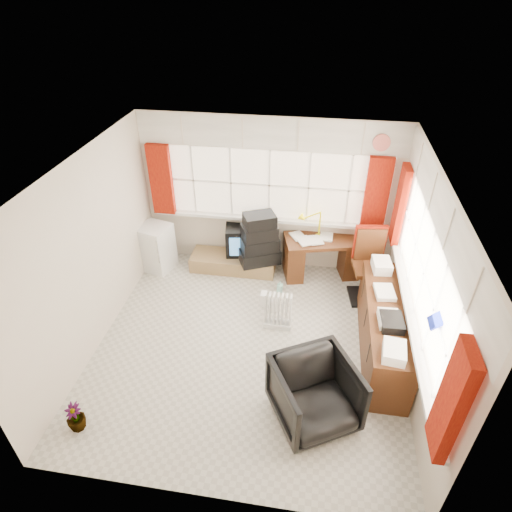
# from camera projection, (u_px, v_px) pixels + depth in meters

# --- Properties ---
(ground) EXTENTS (4.00, 4.00, 0.00)m
(ground) POSITION_uv_depth(u_px,v_px,m) (249.00, 346.00, 5.76)
(ground) COLOR beige
(ground) RESTS_ON ground
(room_walls) EXTENTS (4.00, 4.00, 4.00)m
(room_walls) POSITION_uv_depth(u_px,v_px,m) (247.00, 254.00, 4.91)
(room_walls) COLOR beige
(room_walls) RESTS_ON ground
(window_back) EXTENTS (3.70, 0.12, 3.60)m
(window_back) POSITION_uv_depth(u_px,v_px,m) (268.00, 215.00, 6.80)
(window_back) COLOR #FFE9C9
(window_back) RESTS_ON room_walls
(window_right) EXTENTS (0.12, 3.70, 3.60)m
(window_right) POSITION_uv_depth(u_px,v_px,m) (412.00, 308.00, 4.97)
(window_right) COLOR #FFE9C9
(window_right) RESTS_ON room_walls
(curtains) EXTENTS (3.83, 3.83, 1.15)m
(curtains) POSITION_uv_depth(u_px,v_px,m) (329.00, 224.00, 5.57)
(curtains) COLOR #9A2008
(curtains) RESTS_ON room_walls
(overhead_cabinets) EXTENTS (3.98, 3.98, 0.48)m
(overhead_cabinets) POSITION_uv_depth(u_px,v_px,m) (340.00, 165.00, 5.15)
(overhead_cabinets) COLOR white
(overhead_cabinets) RESTS_ON room_walls
(desk) EXTENTS (1.29, 0.85, 0.71)m
(desk) POSITION_uv_depth(u_px,v_px,m) (321.00, 255.00, 6.89)
(desk) COLOR #592E15
(desk) RESTS_ON ground
(desk_lamp) EXTENTS (0.20, 0.18, 0.46)m
(desk_lamp) POSITION_uv_depth(u_px,v_px,m) (320.00, 219.00, 6.60)
(desk_lamp) COLOR #F9F30A
(desk_lamp) RESTS_ON desk
(task_chair) EXTENTS (0.54, 0.57, 1.15)m
(task_chair) POSITION_uv_depth(u_px,v_px,m) (369.00, 261.00, 6.35)
(task_chair) COLOR black
(task_chair) RESTS_ON ground
(office_chair) EXTENTS (1.15, 1.16, 0.78)m
(office_chair) POSITION_uv_depth(u_px,v_px,m) (315.00, 394.00, 4.65)
(office_chair) COLOR black
(office_chair) RESTS_ON ground
(radiator) EXTENTS (0.39, 0.16, 0.58)m
(radiator) POSITION_uv_depth(u_px,v_px,m) (278.00, 314.00, 5.94)
(radiator) COLOR white
(radiator) RESTS_ON ground
(credenza) EXTENTS (0.50, 2.00, 0.85)m
(credenza) POSITION_uv_depth(u_px,v_px,m) (384.00, 329.00, 5.48)
(credenza) COLOR #592E15
(credenza) RESTS_ON ground
(file_tray) EXTENTS (0.27, 0.34, 0.11)m
(file_tray) POSITION_uv_depth(u_px,v_px,m) (392.00, 322.00, 4.98)
(file_tray) COLOR black
(file_tray) RESTS_ON credenza
(tv_bench) EXTENTS (1.40, 0.50, 0.25)m
(tv_bench) POSITION_uv_depth(u_px,v_px,m) (233.00, 262.00, 7.16)
(tv_bench) COLOR olive
(tv_bench) RESTS_ON ground
(crt_tv) EXTENTS (0.61, 0.58, 0.49)m
(crt_tv) POSITION_uv_depth(u_px,v_px,m) (242.00, 239.00, 7.07)
(crt_tv) COLOR black
(crt_tv) RESTS_ON tv_bench
(hifi_stack) EXTENTS (0.74, 0.63, 0.86)m
(hifi_stack) POSITION_uv_depth(u_px,v_px,m) (259.00, 241.00, 6.75)
(hifi_stack) COLOR black
(hifi_stack) RESTS_ON tv_bench
(mini_fridge) EXTENTS (0.58, 0.58, 0.79)m
(mini_fridge) POSITION_uv_depth(u_px,v_px,m) (156.00, 248.00, 7.03)
(mini_fridge) COLOR white
(mini_fridge) RESTS_ON ground
(spray_bottle_a) EXTENTS (0.15, 0.15, 0.28)m
(spray_bottle_a) POSITION_uv_depth(u_px,v_px,m) (273.00, 304.00, 6.26)
(spray_bottle_a) COLOR white
(spray_bottle_a) RESTS_ON ground
(spray_bottle_b) EXTENTS (0.09, 0.09, 0.18)m
(spray_bottle_b) POSITION_uv_depth(u_px,v_px,m) (280.00, 286.00, 6.67)
(spray_bottle_b) COLOR #97E2CF
(spray_bottle_b) RESTS_ON ground
(flower_vase) EXTENTS (0.26, 0.26, 0.37)m
(flower_vase) POSITION_uv_depth(u_px,v_px,m) (75.00, 417.00, 4.65)
(flower_vase) COLOR black
(flower_vase) RESTS_ON ground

